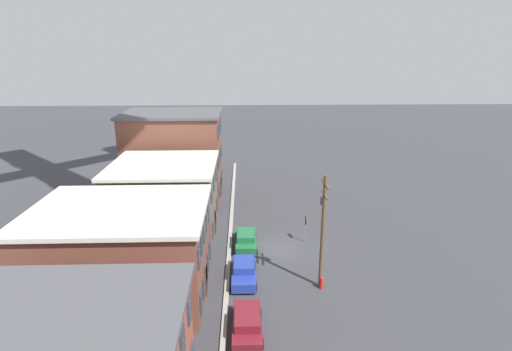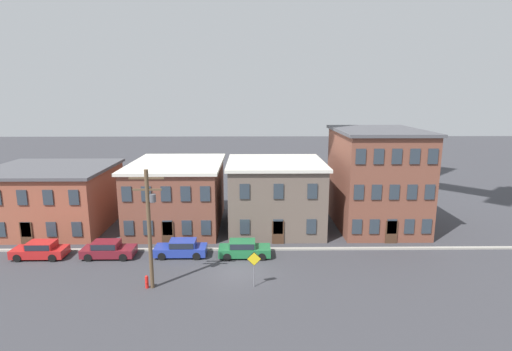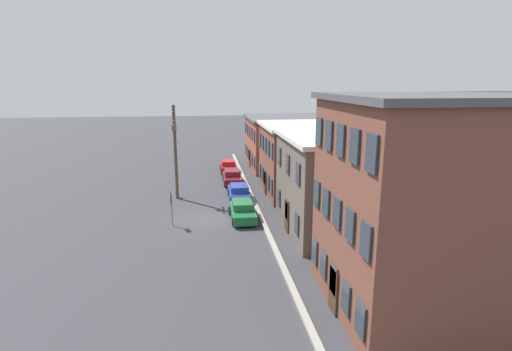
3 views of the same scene
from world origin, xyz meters
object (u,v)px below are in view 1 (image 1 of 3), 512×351
at_px(car_maroon, 247,323).
at_px(caution_sign, 306,223).
at_px(utility_pole, 323,226).
at_px(car_green, 246,239).
at_px(fire_hydrant, 322,283).
at_px(car_blue, 244,270).

height_order(car_maroon, caution_sign, caution_sign).
bearing_deg(utility_pole, car_maroon, 132.90).
bearing_deg(car_maroon, car_green, -0.13).
bearing_deg(car_maroon, fire_hydrant, -49.76).
relative_size(car_maroon, fire_hydrant, 4.58).
relative_size(car_blue, utility_pole, 0.51).
xyz_separation_m(car_blue, utility_pole, (-1.10, -5.70, 4.13)).
xyz_separation_m(caution_sign, utility_pole, (-7.29, -0.02, 3.07)).
distance_m(car_maroon, car_blue, 6.23).
height_order(car_green, fire_hydrant, car_green).
bearing_deg(car_maroon, car_blue, 1.66).
relative_size(car_maroon, car_blue, 1.00).
distance_m(car_maroon, car_green, 11.57).
bearing_deg(car_maroon, utility_pole, -47.10).
distance_m(car_maroon, utility_pole, 8.59).
xyz_separation_m(car_blue, fire_hydrant, (-1.53, -5.73, -0.27)).
height_order(car_maroon, fire_hydrant, car_maroon).
xyz_separation_m(car_maroon, car_green, (11.57, -0.03, 0.00)).
bearing_deg(fire_hydrant, car_green, 38.81).
xyz_separation_m(car_maroon, caution_sign, (12.41, -5.49, 1.06)).
height_order(car_blue, utility_pole, utility_pole).
bearing_deg(caution_sign, car_green, 98.71).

